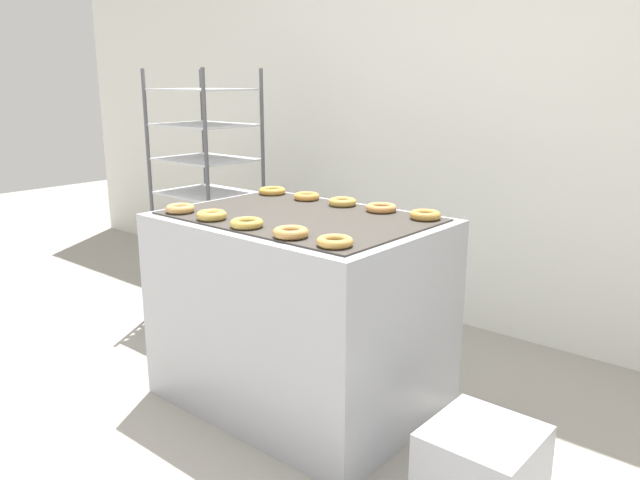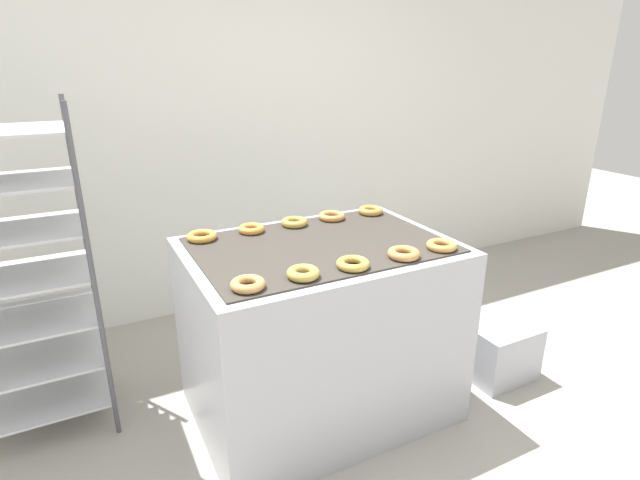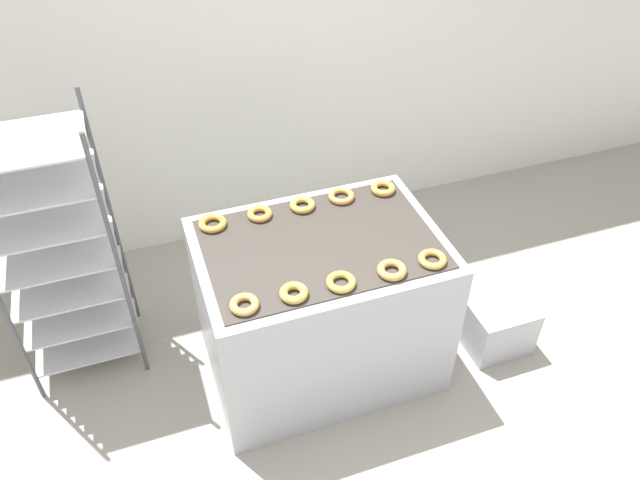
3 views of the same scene
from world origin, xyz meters
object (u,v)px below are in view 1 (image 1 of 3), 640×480
at_px(baking_rack_cart, 207,193).
at_px(donut_near_left, 212,215).
at_px(donut_far_rightmost, 425,215).
at_px(donut_near_right, 291,232).
at_px(donut_far_leftmost, 272,191).
at_px(fryer_machine, 300,311).
at_px(donut_near_leftmost, 180,209).
at_px(donut_near_rightmost, 335,242).
at_px(donut_far_left, 307,196).
at_px(glaze_bin, 481,470).
at_px(donut_far_right, 381,208).
at_px(donut_near_center, 247,223).
at_px(donut_far_center, 342,202).

distance_m(baking_rack_cart, donut_near_left, 1.33).
height_order(baking_rack_cart, donut_far_rightmost, baking_rack_cart).
bearing_deg(baking_rack_cart, donut_near_right, -28.56).
bearing_deg(donut_far_leftmost, baking_rack_cart, 166.15).
relative_size(fryer_machine, donut_near_leftmost, 9.32).
height_order(donut_near_rightmost, donut_far_left, same).
bearing_deg(donut_far_left, glaze_bin, -21.20).
distance_m(donut_near_right, donut_far_left, 0.79).
relative_size(fryer_machine, donut_far_right, 8.67).
height_order(glaze_bin, donut_far_leftmost, donut_far_leftmost).
xyz_separation_m(donut_near_center, donut_near_rightmost, (0.48, 0.00, -0.00)).
height_order(donut_near_leftmost, donut_far_leftmost, donut_near_leftmost).
height_order(baking_rack_cart, donut_near_left, baking_rack_cart).
height_order(donut_near_leftmost, donut_far_rightmost, same).
bearing_deg(donut_near_right, donut_near_center, 179.17).
distance_m(fryer_machine, donut_near_rightmost, 0.74).
distance_m(glaze_bin, donut_far_center, 1.39).
bearing_deg(glaze_bin, donut_far_leftmost, 161.99).
xyz_separation_m(baking_rack_cart, donut_far_rightmost, (1.75, -0.20, 0.13)).
xyz_separation_m(fryer_machine, donut_far_left, (-0.23, 0.31, 0.48)).
bearing_deg(donut_far_rightmost, donut_far_center, 179.82).
bearing_deg(donut_far_center, fryer_machine, -91.38).
bearing_deg(donut_near_left, glaze_bin, 5.78).
xyz_separation_m(donut_near_center, donut_far_left, (-0.22, 0.63, -0.00)).
distance_m(donut_far_leftmost, donut_far_left, 0.25).
bearing_deg(donut_far_center, baking_rack_cart, 171.22).
height_order(donut_near_right, donut_far_right, donut_near_right).
relative_size(baking_rack_cart, donut_far_left, 12.10).
xyz_separation_m(donut_near_center, donut_far_right, (0.24, 0.64, -0.00)).
distance_m(donut_far_leftmost, donut_far_rightmost, 0.96).
relative_size(donut_far_left, donut_far_center, 0.96).
bearing_deg(donut_near_leftmost, donut_far_left, 69.13).
bearing_deg(donut_far_center, donut_far_leftmost, 179.69).
bearing_deg(glaze_bin, donut_near_left, -174.22).
height_order(fryer_machine, donut_near_leftmost, donut_near_leftmost).
height_order(donut_near_left, donut_near_center, donut_near_left).
xyz_separation_m(donut_near_leftmost, donut_near_center, (0.46, -0.01, -0.00)).
height_order(donut_far_leftmost, donut_far_right, same).
bearing_deg(glaze_bin, donut_far_right, 148.32).
height_order(fryer_machine, glaze_bin, fryer_machine).
xyz_separation_m(fryer_machine, donut_near_leftmost, (-0.47, -0.31, 0.48)).
bearing_deg(donut_near_center, donut_near_right, -0.83).
xyz_separation_m(donut_near_left, donut_far_leftmost, (-0.24, 0.63, -0.00)).
xyz_separation_m(donut_far_right, donut_far_rightmost, (0.25, -0.01, 0.00)).
height_order(glaze_bin, donut_near_left, donut_near_left).
bearing_deg(donut_near_rightmost, fryer_machine, 146.21).
distance_m(donut_far_center, donut_far_right, 0.23).
height_order(donut_near_leftmost, donut_near_right, same).
height_order(donut_far_left, donut_far_rightmost, donut_far_rightmost).
xyz_separation_m(donut_near_right, donut_far_center, (-0.24, 0.63, -0.00)).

